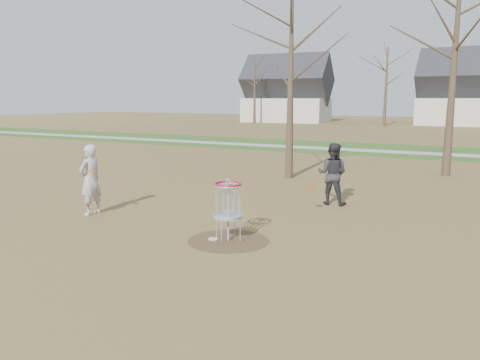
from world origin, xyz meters
name	(u,v)px	position (x,y,z in m)	size (l,w,h in m)	color
ground	(228,241)	(0.00, 0.00, 0.00)	(160.00, 160.00, 0.00)	brown
green_band	(396,150)	(0.00, 21.00, 0.01)	(160.00, 8.00, 0.01)	#2D5119
footpath	(393,152)	(0.00, 20.00, 0.01)	(160.00, 1.50, 0.01)	#9E9E99
dirt_circle	(228,241)	(0.00, 0.00, 0.01)	(1.80, 1.80, 0.01)	#47331E
player_standing	(90,180)	(-4.48, 0.38, 0.95)	(0.70, 0.46, 1.91)	#B6B6B6
player_throwing	(332,174)	(0.93, 4.65, 0.92)	(0.89, 0.70, 1.84)	#2D2C30
disc_grounded	(213,239)	(-0.33, -0.09, 0.02)	(0.22, 0.22, 0.02)	silver
discs_in_play	(208,181)	(-1.63, 1.79, 0.95)	(5.21, 3.22, 0.53)	#F2360C
disc_golf_basket	(228,201)	(0.00, 0.00, 0.91)	(0.64, 0.64, 1.35)	#9EA3AD
bare_trees	(452,72)	(1.78, 35.79, 5.35)	(52.62, 44.98, 9.00)	#382B1E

